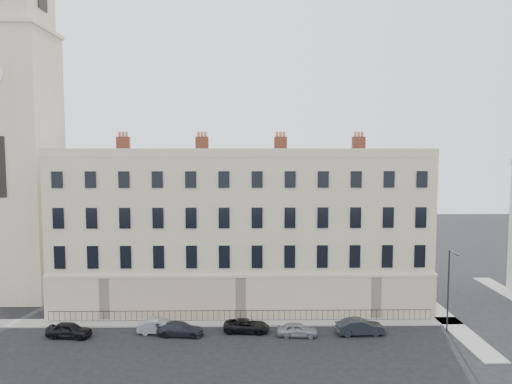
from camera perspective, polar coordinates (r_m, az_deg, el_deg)
ground at (r=42.43m, az=6.63°, el=-16.88°), size 160.00×160.00×0.00m
terrace at (r=51.67m, az=-1.63°, el=-4.24°), size 36.22×12.22×17.00m
church_tower at (r=58.57m, az=-26.06°, el=7.30°), size 8.00×8.13×44.00m
pavement_terrace at (r=46.99m, az=-6.81°, el=-14.60°), size 48.00×2.00×0.12m
pavement_east_return at (r=52.85m, az=19.91°, el=-12.62°), size 2.00×24.00×0.12m
railings at (r=46.97m, az=-1.75°, el=-13.94°), size 35.00×0.04×0.96m
car_a at (r=46.04m, az=-20.58°, el=-14.54°), size 3.91×1.99×1.28m
car_b at (r=44.91m, az=-10.88°, el=-14.83°), size 3.85×1.50×1.25m
car_c at (r=44.16m, az=-8.66°, el=-15.22°), size 4.08×1.98×1.14m
car_d at (r=44.51m, az=-1.07°, el=-15.03°), size 4.09×2.13×1.10m
car_e at (r=43.69m, az=4.73°, el=-15.40°), size 3.46×1.58×1.15m
car_f at (r=44.76m, az=11.81°, el=-14.85°), size 4.17×1.70×1.35m
streetlamp at (r=46.68m, az=21.18°, el=-10.05°), size 0.37×1.53×7.12m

